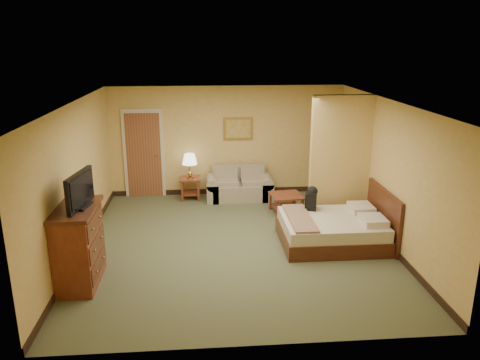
{
  "coord_description": "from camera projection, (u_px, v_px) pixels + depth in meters",
  "views": [
    {
      "loc": [
        -0.57,
        -7.88,
        3.6
      ],
      "look_at": [
        0.13,
        0.6,
        1.05
      ],
      "focal_mm": 35.0,
      "sensor_mm": 36.0,
      "label": 1
    }
  ],
  "objects": [
    {
      "name": "backpack",
      "position": [
        312.0,
        197.0,
        8.88
      ],
      "size": [
        0.24,
        0.3,
        0.46
      ],
      "rotation": [
        0.0,
        0.0,
        -0.28
      ],
      "color": "black",
      "rests_on": "bed"
    },
    {
      "name": "partition",
      "position": [
        340.0,
        161.0,
        9.28
      ],
      "size": [
        1.2,
        0.15,
        2.6
      ],
      "primitive_type": "cube",
      "color": "#D8B15C",
      "rests_on": "floor"
    },
    {
      "name": "tv",
      "position": [
        80.0,
        191.0,
        6.83
      ],
      "size": [
        0.27,
        0.87,
        0.53
      ],
      "rotation": [
        0.0,
        0.0,
        -0.16
      ],
      "color": "black",
      "rests_on": "dresser"
    },
    {
      "name": "door",
      "position": [
        144.0,
        154.0,
        10.99
      ],
      "size": [
        0.94,
        0.16,
        2.1
      ],
      "color": "beige",
      "rests_on": "floor"
    },
    {
      "name": "baseboard",
      "position": [
        227.0,
        191.0,
        11.44
      ],
      "size": [
        5.5,
        0.02,
        0.12
      ],
      "primitive_type": "cube",
      "color": "black",
      "rests_on": "floor"
    },
    {
      "name": "left_wall",
      "position": [
        76.0,
        180.0,
        8.02
      ],
      "size": [
        0.02,
        6.0,
        2.6
      ],
      "primitive_type": "cube",
      "color": "#D8B15C",
      "rests_on": "floor"
    },
    {
      "name": "ceiling",
      "position": [
        235.0,
        102.0,
        7.86
      ],
      "size": [
        6.0,
        6.0,
        0.0
      ],
      "primitive_type": "plane",
      "rotation": [
        3.14,
        0.0,
        0.0
      ],
      "color": "white",
      "rests_on": "back_wall"
    },
    {
      "name": "dresser",
      "position": [
        79.0,
        245.0,
        7.07
      ],
      "size": [
        0.61,
        1.16,
        1.23
      ],
      "color": "maroon",
      "rests_on": "floor"
    },
    {
      "name": "loveseat",
      "position": [
        239.0,
        188.0,
        11.01
      ],
      "size": [
        1.55,
        0.72,
        0.78
      ],
      "color": "gray",
      "rests_on": "floor"
    },
    {
      "name": "bed",
      "position": [
        335.0,
        229.0,
        8.57
      ],
      "size": [
        1.91,
        1.56,
        1.01
      ],
      "color": "#431D0F",
      "rests_on": "floor"
    },
    {
      "name": "table_lamp",
      "position": [
        190.0,
        160.0,
        10.79
      ],
      "size": [
        0.35,
        0.35,
        0.57
      ],
      "color": "#B58742",
      "rests_on": "side_table"
    },
    {
      "name": "side_table",
      "position": [
        190.0,
        185.0,
        10.97
      ],
      "size": [
        0.47,
        0.47,
        0.51
      ],
      "color": "maroon",
      "rests_on": "floor"
    },
    {
      "name": "coffee_table",
      "position": [
        286.0,
        200.0,
        10.08
      ],
      "size": [
        0.72,
        0.72,
        0.41
      ],
      "rotation": [
        0.0,
        0.0,
        0.12
      ],
      "color": "maroon",
      "rests_on": "floor"
    },
    {
      "name": "back_wall",
      "position": [
        226.0,
        141.0,
        11.1
      ],
      "size": [
        5.5,
        0.02,
        2.6
      ],
      "primitive_type": "cube",
      "color": "#D8B15C",
      "rests_on": "floor"
    },
    {
      "name": "right_wall",
      "position": [
        387.0,
        173.0,
        8.45
      ],
      "size": [
        0.02,
        6.0,
        2.6
      ],
      "primitive_type": "cube",
      "color": "#D8B15C",
      "rests_on": "floor"
    },
    {
      "name": "wall_picture",
      "position": [
        238.0,
        129.0,
        11.01
      ],
      "size": [
        0.7,
        0.04,
        0.54
      ],
      "color": "#B78E3F",
      "rests_on": "back_wall"
    },
    {
      "name": "floor",
      "position": [
        236.0,
        244.0,
        8.6
      ],
      "size": [
        6.0,
        6.0,
        0.0
      ],
      "primitive_type": "plane",
      "color": "#505638",
      "rests_on": "ground"
    }
  ]
}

